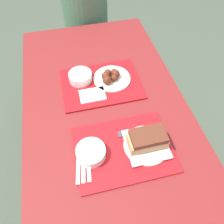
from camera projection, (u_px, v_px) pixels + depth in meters
name	position (u px, v px, depth m)	size (l,w,h in m)	color
ground_plane	(110.00, 174.00, 1.69)	(12.00, 12.00, 0.00)	#424C3D
picnic_table	(109.00, 129.00, 1.17)	(0.85, 1.71, 0.75)	maroon
picnic_bench_far	(84.00, 50.00, 2.02)	(0.81, 0.28, 0.44)	maroon
tray_near	(124.00, 149.00, 0.99)	(0.44, 0.33, 0.01)	#B21419
tray_far	(101.00, 84.00, 1.23)	(0.44, 0.33, 0.01)	#B21419
bowl_coleslaw_near	(91.00, 152.00, 0.94)	(0.13, 0.13, 0.05)	white
brisket_sandwich_plate	(147.00, 141.00, 0.96)	(0.20, 0.20, 0.10)	beige
plastic_fork_near	(83.00, 164.00, 0.94)	(0.04, 0.17, 0.00)	white
plastic_knife_near	(88.00, 162.00, 0.94)	(0.04, 0.17, 0.00)	white
plastic_spoon_near	(78.00, 165.00, 0.93)	(0.04, 0.17, 0.00)	white
condiment_packet	(122.00, 134.00, 1.02)	(0.04, 0.03, 0.01)	#3F3F47
bowl_coleslaw_far	(80.00, 76.00, 1.22)	(0.13, 0.13, 0.05)	white
wings_plate_far	(111.00, 77.00, 1.23)	(0.21, 0.21, 0.06)	beige
napkin_far	(92.00, 95.00, 1.17)	(0.14, 0.10, 0.01)	white
person_seated_across	(85.00, 10.00, 1.73)	(0.36, 0.36, 0.72)	#477051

